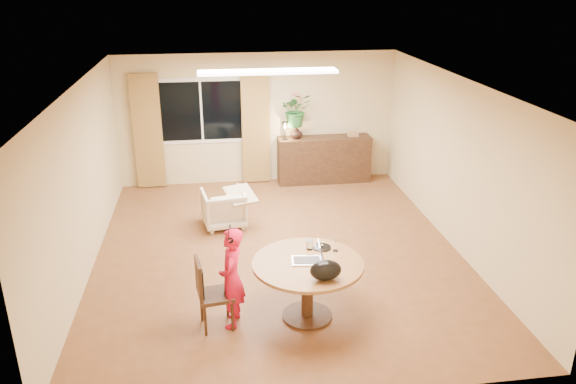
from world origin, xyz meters
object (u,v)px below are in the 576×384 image
at_px(dining_table, 308,274).
at_px(dining_chair, 216,293).
at_px(sideboard, 324,159).
at_px(armchair, 224,208).
at_px(child, 232,278).

bearing_deg(dining_table, dining_chair, -178.29).
bearing_deg(sideboard, dining_table, -103.82).
bearing_deg(dining_chair, armchair, 78.20).
distance_m(child, sideboard, 5.24).
relative_size(dining_table, armchair, 1.94).
bearing_deg(sideboard, armchair, -137.93).
height_order(dining_chair, child, child).
height_order(dining_table, sideboard, sideboard).
bearing_deg(dining_chair, child, -1.33).
xyz_separation_m(dining_table, sideboard, (1.18, 4.79, -0.14)).
bearing_deg(child, dining_chair, -72.92).
height_order(child, armchair, child).
bearing_deg(child, dining_table, 100.91).
relative_size(child, sideboard, 0.68).
height_order(armchair, sideboard, sideboard).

